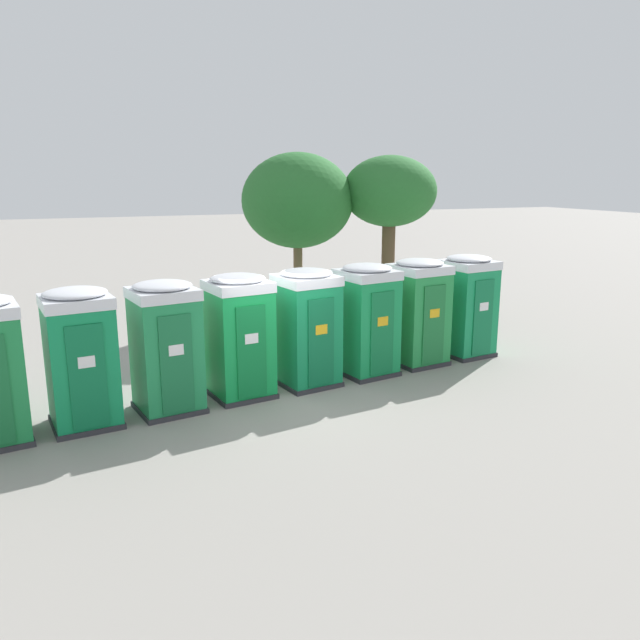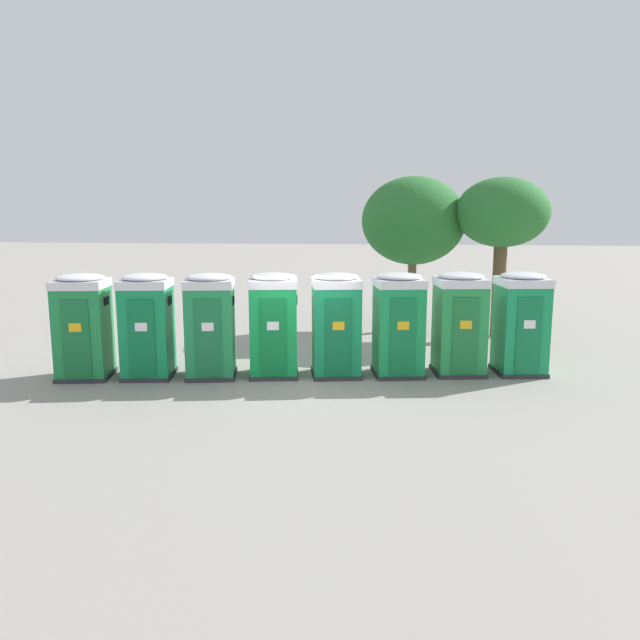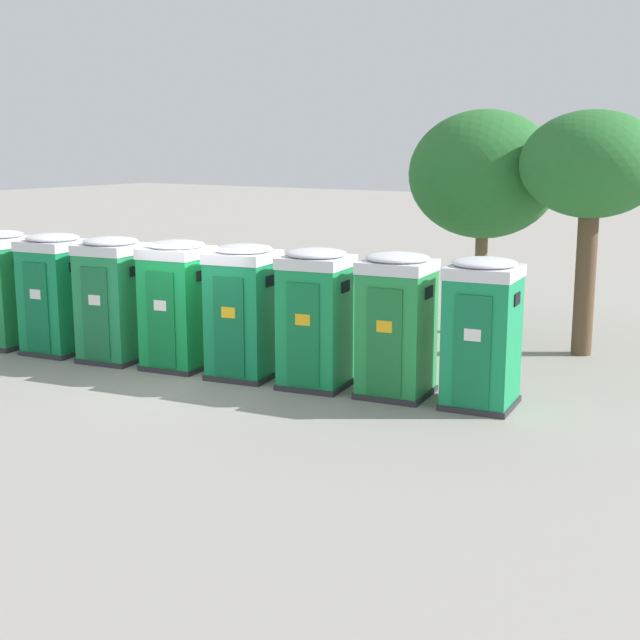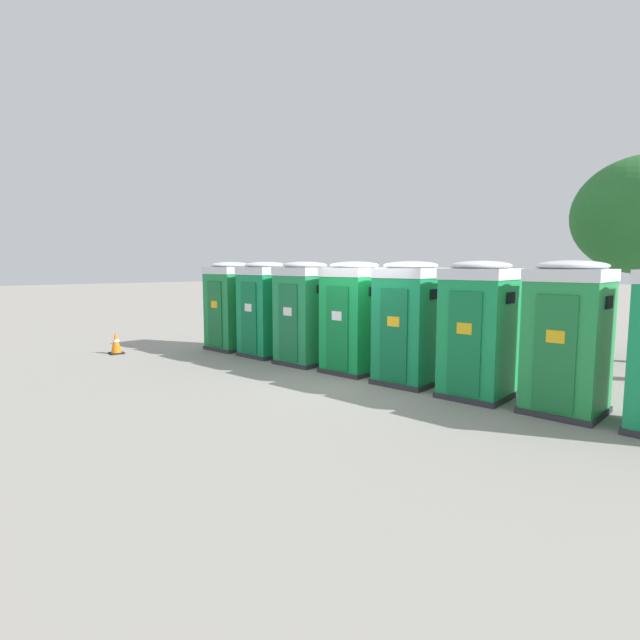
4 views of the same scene
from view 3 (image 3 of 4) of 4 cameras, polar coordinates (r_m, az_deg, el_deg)
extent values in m
plane|color=gray|center=(17.19, -7.70, -3.63)|extent=(120.00, 120.00, 0.00)
cube|color=#2D2D33|center=(20.82, -19.53, -1.42)|extent=(1.39, 1.38, 0.10)
cube|color=#1C8542|center=(20.62, -19.73, 1.57)|extent=(1.32, 1.31, 2.10)
cube|color=black|center=(20.12, -18.66, 3.53)|extent=(0.08, 0.36, 0.20)
cube|color=#2D2D33|center=(19.80, -16.36, -1.85)|extent=(1.32, 1.35, 0.10)
cube|color=#11894D|center=(19.58, -16.53, 1.28)|extent=(1.26, 1.28, 2.10)
cube|color=#0D6B3C|center=(19.18, -17.68, 0.78)|extent=(0.61, 0.11, 1.85)
cube|color=white|center=(19.12, -17.77, 1.58)|extent=(0.28, 0.05, 0.20)
cube|color=black|center=(19.10, -15.38, 3.33)|extent=(0.07, 0.36, 0.20)
cube|color=silver|center=(19.43, -16.72, 4.62)|extent=(1.30, 1.32, 0.20)
ellipsoid|color=silver|center=(19.41, -16.75, 5.06)|extent=(1.24, 1.26, 0.18)
cube|color=#2D2D33|center=(18.80, -12.93, -2.36)|extent=(1.36, 1.38, 0.10)
cube|color=#1E884B|center=(18.58, -13.08, 0.94)|extent=(1.30, 1.31, 2.10)
cube|color=#176A3B|center=(18.14, -14.17, 0.39)|extent=(0.61, 0.13, 1.85)
cube|color=white|center=(18.08, -14.25, 1.24)|extent=(0.28, 0.06, 0.20)
cube|color=black|center=(18.13, -11.73, 3.10)|extent=(0.08, 0.36, 0.20)
cube|color=silver|center=(18.41, -13.24, 4.46)|extent=(1.34, 1.35, 0.20)
ellipsoid|color=silver|center=(18.40, -13.26, 4.92)|extent=(1.27, 1.29, 0.18)
cube|color=#2D2D33|center=(17.97, -8.97, -2.85)|extent=(1.35, 1.36, 0.10)
cube|color=#129644|center=(17.73, -9.08, 0.60)|extent=(1.28, 1.30, 2.10)
cube|color=#0E7535|center=(17.27, -10.14, 0.02)|extent=(0.61, 0.12, 1.85)
cube|color=white|center=(17.21, -10.21, 0.91)|extent=(0.28, 0.05, 0.20)
cube|color=black|center=(17.30, -7.57, 2.85)|extent=(0.08, 0.36, 0.20)
cube|color=silver|center=(17.56, -9.20, 4.29)|extent=(1.32, 1.34, 0.20)
ellipsoid|color=silver|center=(17.54, -9.21, 4.78)|extent=(1.26, 1.27, 0.18)
cube|color=#2D2D33|center=(17.13, -4.83, -3.45)|extent=(1.37, 1.38, 0.10)
cube|color=#12864C|center=(16.88, -4.89, 0.16)|extent=(1.30, 1.32, 2.10)
cube|color=#0E683B|center=(16.39, -5.85, -0.46)|extent=(0.61, 0.14, 1.85)
cube|color=yellow|center=(16.32, -5.90, 0.48)|extent=(0.28, 0.06, 0.20)
cube|color=black|center=(16.49, -3.17, 2.52)|extent=(0.09, 0.36, 0.20)
cube|color=silver|center=(16.70, -4.96, 4.04)|extent=(1.34, 1.36, 0.20)
ellipsoid|color=silver|center=(16.68, -4.96, 4.55)|extent=(1.28, 1.29, 0.18)
cube|color=#2D2D33|center=(16.41, -0.24, -4.06)|extent=(1.36, 1.38, 0.10)
cube|color=#16924C|center=(16.16, -0.24, -0.30)|extent=(1.30, 1.32, 2.10)
cube|color=#11723B|center=(15.65, -1.09, -0.97)|extent=(0.61, 0.14, 1.85)
cube|color=yellow|center=(15.58, -1.13, 0.01)|extent=(0.28, 0.06, 0.20)
cube|color=black|center=(15.81, 1.65, 2.15)|extent=(0.09, 0.36, 0.20)
cube|color=silver|center=(15.96, -0.24, 3.75)|extent=(1.34, 1.36, 0.20)
ellipsoid|color=silver|center=(15.95, -0.24, 4.28)|extent=(1.27, 1.29, 0.18)
cube|color=#2D2D33|center=(15.89, 4.85, -4.62)|extent=(1.35, 1.35, 0.10)
cube|color=#229044|center=(15.63, 4.92, -0.74)|extent=(1.28, 1.29, 2.10)
cube|color=#1A7035|center=(15.11, 4.14, -1.44)|extent=(0.62, 0.12, 1.85)
cube|color=yellow|center=(15.04, 4.13, -0.43)|extent=(0.28, 0.05, 0.20)
cube|color=black|center=(15.31, 7.00, 1.76)|extent=(0.07, 0.36, 0.20)
cube|color=silver|center=(15.43, 4.99, 3.44)|extent=(1.32, 1.33, 0.20)
ellipsoid|color=silver|center=(15.41, 5.00, 3.99)|extent=(1.26, 1.26, 0.18)
cube|color=#2D2D33|center=(15.44, 10.18, -5.25)|extent=(1.31, 1.35, 0.10)
cube|color=#168F52|center=(15.16, 10.32, -1.26)|extent=(1.25, 1.28, 2.10)
cube|color=#117040|center=(14.63, 9.71, -2.00)|extent=(0.60, 0.12, 1.85)
cube|color=white|center=(14.55, 9.73, -0.96)|extent=(0.28, 0.05, 0.20)
cube|color=black|center=(14.89, 12.51, 1.31)|extent=(0.07, 0.36, 0.20)
cube|color=silver|center=(14.96, 10.48, 3.05)|extent=(1.29, 1.32, 0.20)
ellipsoid|color=silver|center=(14.94, 10.50, 3.62)|extent=(1.23, 1.26, 0.18)
cylinder|color=brown|center=(21.13, 10.24, 3.07)|extent=(0.28, 0.28, 2.88)
ellipsoid|color=#286B2D|center=(20.93, 10.46, 9.16)|extent=(3.44, 3.44, 2.92)
cylinder|color=brown|center=(19.34, 16.62, 2.75)|extent=(0.42, 0.42, 3.36)
ellipsoid|color=#286B2D|center=(19.15, 17.01, 9.52)|extent=(2.91, 2.91, 2.19)
camera|label=1|loc=(14.89, -53.82, 6.94)|focal=35.00mm
camera|label=2|loc=(9.35, -68.73, 1.90)|focal=35.00mm
camera|label=4|loc=(6.51, -0.09, -5.88)|focal=28.00mm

